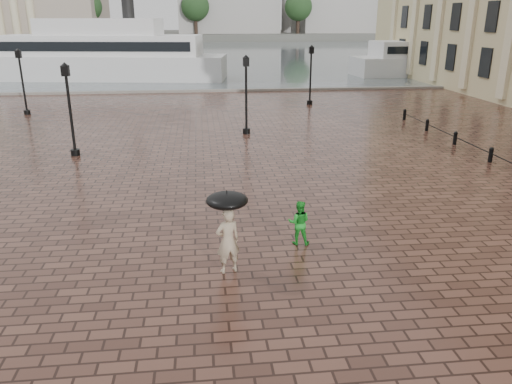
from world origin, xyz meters
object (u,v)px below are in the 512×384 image
(adult_pedestrian, at_px, (228,241))
(street_lamps, at_px, (171,87))
(ferry_near, at_px, (103,55))
(ferry_far, at_px, (446,56))
(child_pedestrian, at_px, (299,223))

(adult_pedestrian, bearing_deg, street_lamps, -100.47)
(ferry_near, xyz_separation_m, ferry_far, (40.00, 0.26, -0.44))
(adult_pedestrian, height_order, ferry_near, ferry_near)
(adult_pedestrian, relative_size, ferry_far, 0.08)
(adult_pedestrian, bearing_deg, ferry_near, -93.76)
(child_pedestrian, bearing_deg, street_lamps, -64.03)
(ferry_far, bearing_deg, ferry_near, 177.22)
(street_lamps, relative_size, ferry_far, 0.94)
(ferry_far, bearing_deg, child_pedestrian, -123.77)
(adult_pedestrian, relative_size, ferry_near, 0.07)
(street_lamps, height_order, ferry_far, ferry_far)
(child_pedestrian, xyz_separation_m, ferry_near, (-13.30, 44.84, 1.96))
(child_pedestrian, distance_m, ferry_far, 52.43)
(ferry_near, relative_size, ferry_far, 1.21)
(street_lamps, height_order, adult_pedestrian, street_lamps)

